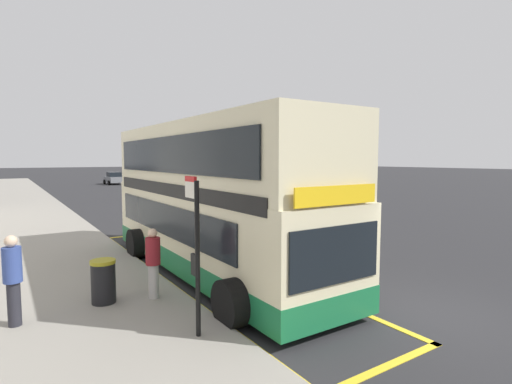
{
  "coord_description": "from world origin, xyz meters",
  "views": [
    {
      "loc": [
        -7.59,
        -4.74,
        3.39
      ],
      "look_at": [
        -0.36,
        6.31,
        2.25
      ],
      "focal_mm": 27.32,
      "sensor_mm": 36.0,
      "label": 1
    }
  ],
  "objects_px": {
    "parked_car_navy_distant": "(172,188)",
    "pedestrian_further_back": "(13,277)",
    "double_decker_bus": "(210,204)",
    "parked_car_teal_ahead": "(218,197)",
    "litter_bin": "(103,281)",
    "bus_stop_sign": "(196,244)",
    "pedestrian_waiting_near_sign": "(153,261)",
    "parked_car_grey_kerbside": "(114,178)"
  },
  "relations": [
    {
      "from": "parked_car_grey_kerbside",
      "to": "pedestrian_waiting_near_sign",
      "type": "relative_size",
      "value": 2.56
    },
    {
      "from": "bus_stop_sign",
      "to": "litter_bin",
      "type": "relative_size",
      "value": 2.98
    },
    {
      "from": "double_decker_bus",
      "to": "parked_car_navy_distant",
      "type": "distance_m",
      "value": 23.12
    },
    {
      "from": "parked_car_teal_ahead",
      "to": "parked_car_navy_distant",
      "type": "distance_m",
      "value": 8.79
    },
    {
      "from": "double_decker_bus",
      "to": "litter_bin",
      "type": "relative_size",
      "value": 10.58
    },
    {
      "from": "parked_car_navy_distant",
      "to": "parked_car_grey_kerbside",
      "type": "height_order",
      "value": "same"
    },
    {
      "from": "pedestrian_further_back",
      "to": "bus_stop_sign",
      "type": "bearing_deg",
      "value": -39.12
    },
    {
      "from": "double_decker_bus",
      "to": "pedestrian_waiting_near_sign",
      "type": "bearing_deg",
      "value": -145.2
    },
    {
      "from": "bus_stop_sign",
      "to": "pedestrian_waiting_near_sign",
      "type": "bearing_deg",
      "value": 91.16
    },
    {
      "from": "parked_car_grey_kerbside",
      "to": "pedestrian_waiting_near_sign",
      "type": "height_order",
      "value": "pedestrian_waiting_near_sign"
    },
    {
      "from": "double_decker_bus",
      "to": "pedestrian_waiting_near_sign",
      "type": "height_order",
      "value": "double_decker_bus"
    },
    {
      "from": "parked_car_teal_ahead",
      "to": "parked_car_navy_distant",
      "type": "height_order",
      "value": "same"
    },
    {
      "from": "litter_bin",
      "to": "bus_stop_sign",
      "type": "bearing_deg",
      "value": -67.31
    },
    {
      "from": "parked_car_teal_ahead",
      "to": "parked_car_grey_kerbside",
      "type": "height_order",
      "value": "same"
    },
    {
      "from": "double_decker_bus",
      "to": "parked_car_teal_ahead",
      "type": "distance_m",
      "value": 15.02
    },
    {
      "from": "parked_car_grey_kerbside",
      "to": "litter_bin",
      "type": "xyz_separation_m",
      "value": [
        -10.56,
        -44.15,
        -0.16
      ]
    },
    {
      "from": "bus_stop_sign",
      "to": "pedestrian_further_back",
      "type": "relative_size",
      "value": 1.64
    },
    {
      "from": "pedestrian_waiting_near_sign",
      "to": "pedestrian_further_back",
      "type": "height_order",
      "value": "pedestrian_further_back"
    },
    {
      "from": "parked_car_grey_kerbside",
      "to": "litter_bin",
      "type": "bearing_deg",
      "value": -102.54
    },
    {
      "from": "pedestrian_waiting_near_sign",
      "to": "parked_car_grey_kerbside",
      "type": "bearing_deg",
      "value": 77.92
    },
    {
      "from": "double_decker_bus",
      "to": "parked_car_grey_kerbside",
      "type": "xyz_separation_m",
      "value": [
        7.23,
        42.88,
        -1.26
      ]
    },
    {
      "from": "pedestrian_waiting_near_sign",
      "to": "bus_stop_sign",
      "type": "bearing_deg",
      "value": -88.84
    },
    {
      "from": "parked_car_grey_kerbside",
      "to": "parked_car_navy_distant",
      "type": "bearing_deg",
      "value": -89.2
    },
    {
      "from": "double_decker_bus",
      "to": "parked_car_grey_kerbside",
      "type": "height_order",
      "value": "double_decker_bus"
    },
    {
      "from": "parked_car_navy_distant",
      "to": "pedestrian_further_back",
      "type": "distance_m",
      "value": 26.52
    },
    {
      "from": "parked_car_grey_kerbside",
      "to": "litter_bin",
      "type": "distance_m",
      "value": 45.39
    },
    {
      "from": "double_decker_bus",
      "to": "parked_car_teal_ahead",
      "type": "bearing_deg",
      "value": 61.49
    },
    {
      "from": "parked_car_teal_ahead",
      "to": "bus_stop_sign",
      "type": "bearing_deg",
      "value": 59.88
    },
    {
      "from": "double_decker_bus",
      "to": "pedestrian_further_back",
      "type": "relative_size",
      "value": 5.82
    },
    {
      "from": "parked_car_navy_distant",
      "to": "pedestrian_waiting_near_sign",
      "type": "relative_size",
      "value": 2.56
    },
    {
      "from": "double_decker_bus",
      "to": "parked_car_grey_kerbside",
      "type": "relative_size",
      "value": 2.48
    },
    {
      "from": "litter_bin",
      "to": "parked_car_navy_distant",
      "type": "bearing_deg",
      "value": 65.62
    },
    {
      "from": "parked_car_navy_distant",
      "to": "litter_bin",
      "type": "relative_size",
      "value": 4.27
    },
    {
      "from": "double_decker_bus",
      "to": "pedestrian_waiting_near_sign",
      "type": "relative_size",
      "value": 6.33
    },
    {
      "from": "double_decker_bus",
      "to": "parked_car_navy_distant",
      "type": "xyz_separation_m",
      "value": [
        7.19,
        21.94,
        -1.26
      ]
    },
    {
      "from": "double_decker_bus",
      "to": "litter_bin",
      "type": "bearing_deg",
      "value": -159.13
    },
    {
      "from": "double_decker_bus",
      "to": "bus_stop_sign",
      "type": "relative_size",
      "value": 3.55
    },
    {
      "from": "pedestrian_waiting_near_sign",
      "to": "litter_bin",
      "type": "bearing_deg",
      "value": 163.03
    },
    {
      "from": "parked_car_navy_distant",
      "to": "pedestrian_waiting_near_sign",
      "type": "height_order",
      "value": "pedestrian_waiting_near_sign"
    },
    {
      "from": "bus_stop_sign",
      "to": "pedestrian_waiting_near_sign",
      "type": "relative_size",
      "value": 1.78
    },
    {
      "from": "bus_stop_sign",
      "to": "parked_car_teal_ahead",
      "type": "height_order",
      "value": "bus_stop_sign"
    },
    {
      "from": "double_decker_bus",
      "to": "bus_stop_sign",
      "type": "distance_m",
      "value": 4.48
    }
  ]
}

